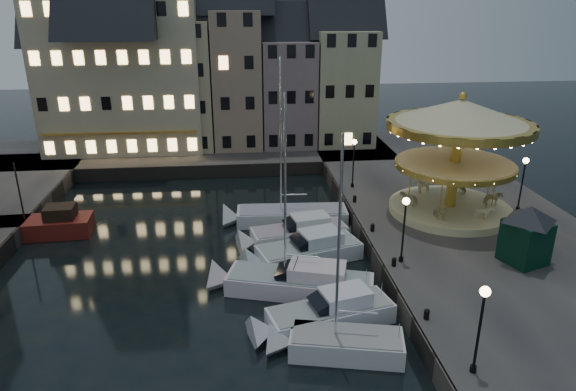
{
  "coord_description": "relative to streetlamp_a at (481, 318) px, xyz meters",
  "views": [
    {
      "loc": [
        -2.52,
        -25.94,
        16.15
      ],
      "look_at": [
        1.0,
        8.0,
        3.2
      ],
      "focal_mm": 32.0,
      "sensor_mm": 36.0,
      "label": 1
    }
  ],
  "objects": [
    {
      "name": "bollard_d",
      "position": [
        -0.6,
        20.0,
        -2.41
      ],
      "size": [
        0.3,
        0.3,
        0.57
      ],
      "color": "black",
      "rests_on": "quay_east"
    },
    {
      "name": "townhouse_na",
      "position": [
        -26.7,
        39.0,
        3.76
      ],
      "size": [
        5.5,
        8.0,
        12.8
      ],
      "color": "gray",
      "rests_on": "quay_north"
    },
    {
      "name": "bollard_a",
      "position": [
        -0.6,
        4.0,
        -2.41
      ],
      "size": [
        0.3,
        0.3,
        0.57
      ],
      "color": "black",
      "rests_on": "quay_east"
    },
    {
      "name": "townhouse_nf",
      "position": [
        2.05,
        39.0,
        4.26
      ],
      "size": [
        6.82,
        8.0,
        13.8
      ],
      "color": "tan",
      "rests_on": "quay_north"
    },
    {
      "name": "ground",
      "position": [
        -7.2,
        9.0,
        -4.02
      ],
      "size": [
        160.0,
        160.0,
        0.0
      ],
      "primitive_type": "plane",
      "color": "black",
      "rests_on": "ground"
    },
    {
      "name": "hotel_corner",
      "position": [
        -21.2,
        39.0,
        5.76
      ],
      "size": [
        17.6,
        9.0,
        16.8
      ],
      "color": "#BCB391",
      "rests_on": "quay_north"
    },
    {
      "name": "quay_east",
      "position": [
        6.8,
        15.0,
        -3.37
      ],
      "size": [
        16.0,
        56.0,
        1.3
      ],
      "primitive_type": "cube",
      "color": "#474442",
      "rests_on": "ground"
    },
    {
      "name": "streetlamp_d",
      "position": [
        11.3,
        17.0,
        0.0
      ],
      "size": [
        0.44,
        0.44,
        4.17
      ],
      "color": "black",
      "rests_on": "quay_east"
    },
    {
      "name": "motorboat_a",
      "position": [
        -5.34,
        3.45,
        -3.48
      ],
      "size": [
        6.6,
        3.32,
        10.85
      ],
      "color": "silver",
      "rests_on": "ground"
    },
    {
      "name": "ticket_kiosk",
      "position": [
        7.32,
        9.21,
        -0.26
      ],
      "size": [
        3.53,
        3.53,
        4.14
      ],
      "color": "black",
      "rests_on": "quay_east"
    },
    {
      "name": "quaywall_e",
      "position": [
        -1.2,
        15.0,
        -3.37
      ],
      "size": [
        0.15,
        44.0,
        1.3
      ],
      "primitive_type": "cube",
      "color": "#47423A",
      "rests_on": "ground"
    },
    {
      "name": "townhouse_nb",
      "position": [
        -21.25,
        39.0,
        4.26
      ],
      "size": [
        6.16,
        8.0,
        13.8
      ],
      "color": "gray",
      "rests_on": "quay_north"
    },
    {
      "name": "streetlamp_b",
      "position": [
        0.0,
        10.0,
        0.0
      ],
      "size": [
        0.44,
        0.44,
        4.17
      ],
      "color": "black",
      "rests_on": "quay_east"
    },
    {
      "name": "townhouse_ne",
      "position": [
        -4.0,
        39.0,
        3.76
      ],
      "size": [
        6.16,
        8.0,
        12.8
      ],
      "color": "slate",
      "rests_on": "quay_north"
    },
    {
      "name": "bollard_c",
      "position": [
        -0.6,
        14.5,
        -2.41
      ],
      "size": [
        0.3,
        0.3,
        0.57
      ],
      "color": "black",
      "rests_on": "quay_east"
    },
    {
      "name": "motorboat_d",
      "position": [
        -5.58,
        13.11,
        -3.38
      ],
      "size": [
        7.92,
        4.58,
        2.15
      ],
      "color": "silver",
      "rests_on": "ground"
    },
    {
      "name": "carousel",
      "position": [
        6.02,
        17.21,
        3.2
      ],
      "size": [
        10.27,
        10.27,
        8.99
      ],
      "color": "beige",
      "rests_on": "quay_east"
    },
    {
      "name": "quaywall_n",
      "position": [
        -13.2,
        31.0,
        -3.37
      ],
      "size": [
        48.0,
        0.15,
        1.3
      ],
      "primitive_type": "cube",
      "color": "#47423A",
      "rests_on": "ground"
    },
    {
      "name": "townhouse_nd",
      "position": [
        -9.45,
        39.0,
        5.26
      ],
      "size": [
        5.5,
        8.0,
        15.8
      ],
      "color": "gray",
      "rests_on": "quay_north"
    },
    {
      "name": "motorboat_b",
      "position": [
        -5.48,
        5.74,
        -3.38
      ],
      "size": [
        7.79,
        3.93,
        2.15
      ],
      "color": "silver",
      "rests_on": "ground"
    },
    {
      "name": "quay_north",
      "position": [
        -15.2,
        37.0,
        -3.37
      ],
      "size": [
        44.0,
        12.0,
        1.3
      ],
      "primitive_type": "cube",
      "color": "#474442",
      "rests_on": "ground"
    },
    {
      "name": "motorboat_c",
      "position": [
        -6.7,
        9.29,
        -3.34
      ],
      "size": [
        9.58,
        4.99,
        12.79
      ],
      "color": "silver",
      "rests_on": "ground"
    },
    {
      "name": "motorboat_f",
      "position": [
        -6.21,
        19.52,
        -3.49
      ],
      "size": [
        9.57,
        2.97,
        12.69
      ],
      "color": "silver",
      "rests_on": "ground"
    },
    {
      "name": "bollard_b",
      "position": [
        -0.6,
        9.5,
        -2.41
      ],
      "size": [
        0.3,
        0.3,
        0.57
      ],
      "color": "black",
      "rests_on": "quay_east"
    },
    {
      "name": "motorboat_e",
      "position": [
        -5.9,
        15.92,
        -3.38
      ],
      "size": [
        7.87,
        3.62,
        2.15
      ],
      "color": "silver",
      "rests_on": "ground"
    },
    {
      "name": "townhouse_nc",
      "position": [
        -15.2,
        39.0,
        4.76
      ],
      "size": [
        6.82,
        8.0,
        14.8
      ],
      "color": "tan",
      "rests_on": "quay_north"
    },
    {
      "name": "streetlamp_c",
      "position": [
        0.0,
        23.5,
        0.0
      ],
      "size": [
        0.44,
        0.44,
        4.17
      ],
      "color": "black",
      "rests_on": "quay_east"
    },
    {
      "name": "red_fishing_boat",
      "position": [
        -24.03,
        19.03,
        -3.32
      ],
      "size": [
        7.24,
        2.85,
        5.84
      ],
      "color": "maroon",
      "rests_on": "ground"
    },
    {
      "name": "streetlamp_a",
      "position": [
        0.0,
        0.0,
        0.0
      ],
      "size": [
        0.44,
        0.44,
        4.17
      ],
      "color": "black",
      "rests_on": "quay_east"
    }
  ]
}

